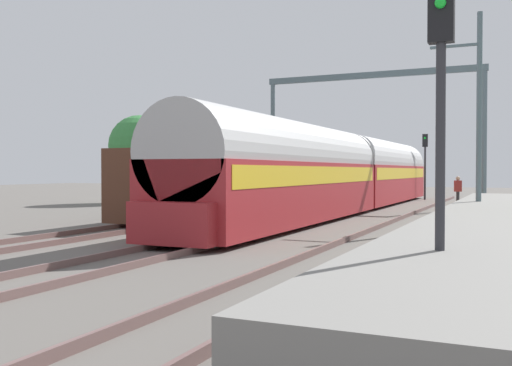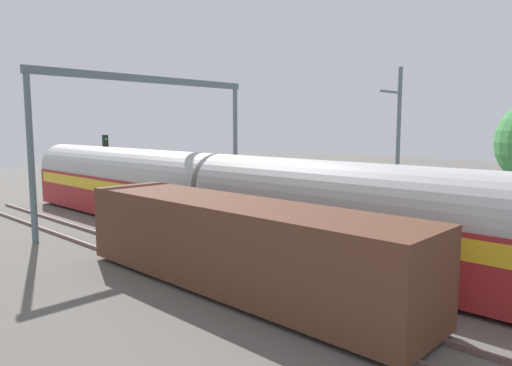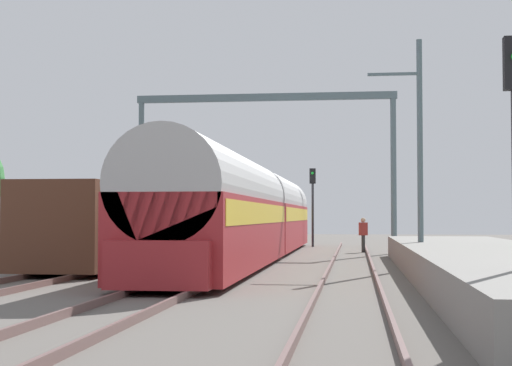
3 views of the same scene
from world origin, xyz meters
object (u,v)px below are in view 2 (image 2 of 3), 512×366
object	(u,v)px
person_crossing	(206,193)
catenary_gantry	(150,118)
freight_car	(236,245)
passenger_train	(218,197)
railway_signal_far	(106,159)

from	to	relation	value
person_crossing	catenary_gantry	world-z (taller)	catenary_gantry
person_crossing	freight_car	bearing A→B (deg)	-143.68
passenger_train	catenary_gantry	bearing A→B (deg)	90.00
passenger_train	freight_car	distance (m)	7.07
person_crossing	railway_signal_far	xyz separation A→B (m)	(-2.88, 7.13, 1.97)
passenger_train	railway_signal_far	distance (m)	13.81
person_crossing	catenary_gantry	xyz separation A→B (m)	(-4.80, -1.17, 4.63)
passenger_train	catenary_gantry	xyz separation A→B (m)	(0.00, 5.33, 3.69)
railway_signal_far	person_crossing	bearing A→B (deg)	-67.99
passenger_train	freight_car	world-z (taller)	passenger_train
passenger_train	freight_car	xyz separation A→B (m)	(-4.26, -5.62, -0.50)
freight_car	catenary_gantry	bearing A→B (deg)	68.75
freight_car	person_crossing	distance (m)	15.14
passenger_train	catenary_gantry	distance (m)	6.49
passenger_train	person_crossing	xyz separation A→B (m)	(4.80, 6.51, -0.94)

